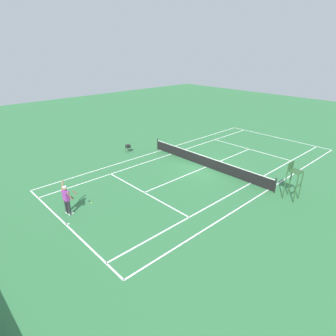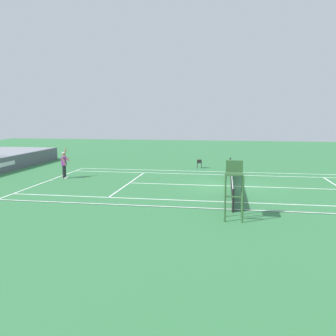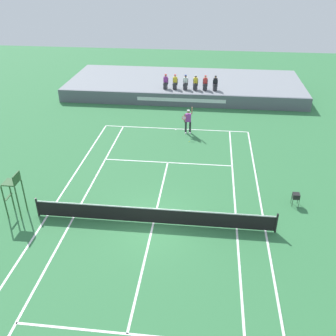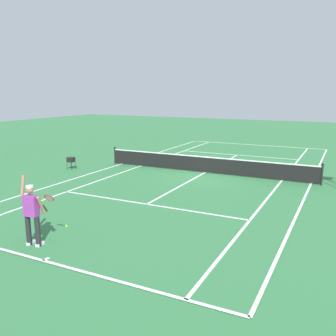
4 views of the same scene
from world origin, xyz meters
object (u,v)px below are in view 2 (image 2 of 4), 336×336
object	(u,v)px
tennis_player	(64,164)
umpire_chair	(234,183)
ball_hopper	(199,161)
tennis_ball	(88,178)

from	to	relation	value
tennis_player	umpire_chair	distance (m)	13.80
tennis_player	ball_hopper	world-z (taller)	tennis_player
umpire_chair	ball_hopper	xyz separation A→B (m)	(14.27, 2.47, -0.98)
tennis_player	ball_hopper	xyz separation A→B (m)	(6.32, -8.79, -0.42)
tennis_player	tennis_ball	distance (m)	1.85
tennis_ball	ball_hopper	bearing A→B (deg)	-49.76
tennis_ball	umpire_chair	size ratio (longest dim) A/B	0.03
tennis_player	tennis_ball	size ratio (longest dim) A/B	30.63
tennis_player	umpire_chair	world-z (taller)	umpire_chair
umpire_chair	ball_hopper	bearing A→B (deg)	9.83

